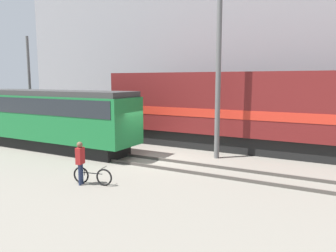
{
  "coord_description": "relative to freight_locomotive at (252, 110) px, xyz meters",
  "views": [
    {
      "loc": [
        8.82,
        -14.47,
        4.15
      ],
      "look_at": [
        0.79,
        0.14,
        1.8
      ],
      "focal_mm": 35.0,
      "sensor_mm": 36.0,
      "label": 1
    }
  ],
  "objects": [
    {
      "name": "bicycle",
      "position": [
        -3.87,
        -9.33,
        -2.08
      ],
      "size": [
        1.69,
        0.54,
        0.75
      ],
      "color": "black",
      "rests_on": "ground"
    },
    {
      "name": "building_backdrop",
      "position": [
        -3.96,
        7.26,
        4.76
      ],
      "size": [
        38.05,
        6.0,
        14.37
      ],
      "color": "gray",
      "rests_on": "ground"
    },
    {
      "name": "ground_plane",
      "position": [
        -3.96,
        -4.49,
        -2.42
      ],
      "size": [
        120.0,
        120.0,
        0.0
      ],
      "primitive_type": "plane",
      "color": "slate"
    },
    {
      "name": "utility_pole_left",
      "position": [
        -15.68,
        -2.67,
        1.21
      ],
      "size": [
        0.2,
        0.2,
        7.28
      ],
      "color": "#595959",
      "rests_on": "ground"
    },
    {
      "name": "freight_locomotive",
      "position": [
        0.0,
        0.0,
        0.0
      ],
      "size": [
        17.86,
        3.04,
        5.2
      ],
      "color": "black",
      "rests_on": "ground"
    },
    {
      "name": "streetcar",
      "position": [
        -10.46,
        -5.35,
        -0.4
      ],
      "size": [
        11.22,
        2.54,
        3.55
      ],
      "color": "black",
      "rests_on": "ground"
    },
    {
      "name": "track_near",
      "position": [
        -3.96,
        -5.35,
        -2.35
      ],
      "size": [
        60.0,
        1.5,
        0.14
      ],
      "color": "#47423D",
      "rests_on": "ground"
    },
    {
      "name": "track_far",
      "position": [
        -3.96,
        0.0,
        -2.35
      ],
      "size": [
        60.0,
        1.51,
        0.14
      ],
      "color": "#47423D",
      "rests_on": "ground"
    },
    {
      "name": "utility_pole_center",
      "position": [
        -1.12,
        -2.67,
        1.7
      ],
      "size": [
        0.27,
        0.27,
        8.25
      ],
      "color": "#595959",
      "rests_on": "ground"
    },
    {
      "name": "person",
      "position": [
        -4.27,
        -9.56,
        -1.36
      ],
      "size": [
        0.29,
        0.4,
        1.74
      ],
      "color": "#232D4C",
      "rests_on": "ground"
    }
  ]
}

